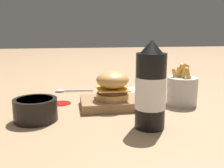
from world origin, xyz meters
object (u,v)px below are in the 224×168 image
(serving_board, at_px, (112,103))
(spoon, at_px, (66,91))
(burger, at_px, (113,85))
(side_bowl, at_px, (36,109))
(fries_basket, at_px, (182,90))
(ketchup_bottle, at_px, (150,89))

(serving_board, distance_m, spoon, 0.29)
(burger, bearing_deg, side_bowl, -159.66)
(fries_basket, height_order, spoon, fries_basket)
(burger, distance_m, fries_basket, 0.24)
(burger, xyz_separation_m, ketchup_bottle, (0.07, -0.19, 0.03))
(ketchup_bottle, xyz_separation_m, fries_basket, (0.18, 0.19, -0.05))
(serving_board, relative_size, side_bowl, 1.68)
(ketchup_bottle, bearing_deg, fries_basket, 47.46)
(fries_basket, bearing_deg, serving_board, 178.19)
(fries_basket, relative_size, spoon, 0.89)
(ketchup_bottle, distance_m, side_bowl, 0.33)
(side_bowl, bearing_deg, spoon, 76.11)
(fries_basket, bearing_deg, side_bowl, -169.84)
(burger, relative_size, fries_basket, 0.74)
(burger, height_order, ketchup_bottle, ketchup_bottle)
(serving_board, distance_m, ketchup_bottle, 0.23)
(burger, relative_size, ketchup_bottle, 0.46)
(burger, bearing_deg, serving_board, 98.01)
(ketchup_bottle, height_order, side_bowl, ketchup_bottle)
(serving_board, xyz_separation_m, burger, (0.00, -0.01, 0.06))
(ketchup_bottle, bearing_deg, serving_board, 108.55)
(side_bowl, bearing_deg, fries_basket, 10.16)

